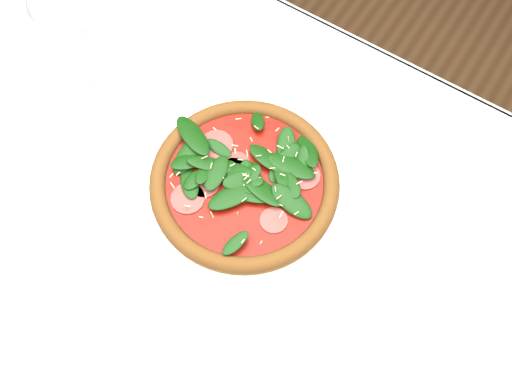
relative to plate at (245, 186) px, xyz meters
The scene contains 5 objects.
ground 0.76m from the plate, 97.11° to the right, with size 6.00×6.00×0.00m, color brown.
dining_table 0.13m from the plate, 97.11° to the right, with size 1.21×0.81×0.75m.
plate is the anchor object (origin of this frame).
pizza 0.02m from the plate, ahead, with size 0.35×0.35×0.04m.
wine_glass 0.34m from the plate, behind, with size 0.09×0.09×0.23m.
Camera 1 is at (0.22, -0.22, 1.52)m, focal length 40.00 mm.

